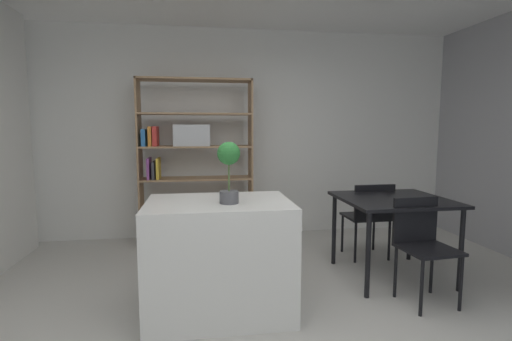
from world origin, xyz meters
TOP-DOWN VIEW (x-y plane):
  - ground_plane at (0.00, 0.00)m, footprint 8.54×8.54m
  - back_partition at (0.00, 2.65)m, footprint 6.22×0.06m
  - kitchen_island at (-0.27, 0.45)m, footprint 1.12×0.79m
  - potted_plant_on_island at (-0.19, 0.36)m, footprint 0.17×0.17m
  - open_bookshelf at (-0.54, 2.30)m, footprint 1.39×0.35m
  - dining_table at (1.44, 0.91)m, footprint 1.00×0.94m
  - dining_chair_near at (1.43, 0.40)m, footprint 0.45×0.44m
  - dining_chair_far at (1.44, 1.41)m, footprint 0.46×0.43m

SIDE VIEW (x-z plane):
  - ground_plane at x=0.00m, z-range 0.00..0.00m
  - kitchen_island at x=-0.27m, z-range 0.00..0.89m
  - dining_chair_far at x=1.44m, z-range 0.10..0.95m
  - dining_chair_near at x=1.43m, z-range 0.10..0.96m
  - dining_table at x=1.44m, z-range 0.31..1.10m
  - open_bookshelf at x=-0.54m, z-range 0.07..2.12m
  - potted_plant_on_island at x=-0.19m, z-range 0.95..1.41m
  - back_partition at x=0.00m, z-range 0.00..2.75m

